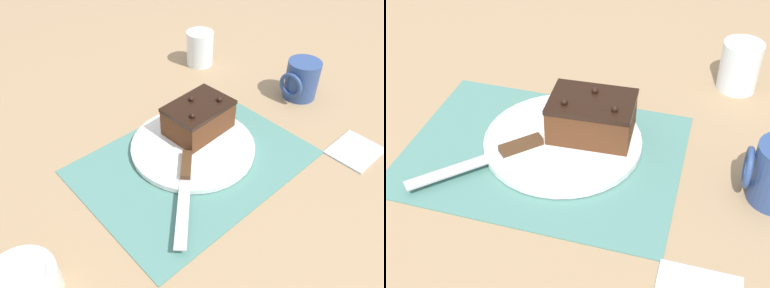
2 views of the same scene
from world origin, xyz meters
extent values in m
plane|color=#9E7F5B|center=(0.00, 0.00, 0.00)|extent=(3.00, 3.00, 0.00)
cube|color=slate|center=(0.00, 0.00, 0.00)|extent=(0.46, 0.34, 0.00)
cylinder|color=white|center=(-0.03, -0.03, 0.01)|extent=(0.27, 0.27, 0.01)
cube|color=#512D19|center=(-0.07, -0.06, 0.05)|extent=(0.14, 0.11, 0.06)
cube|color=black|center=(-0.07, -0.06, 0.08)|extent=(0.15, 0.11, 0.01)
sphere|color=black|center=(-0.11, -0.04, 0.09)|extent=(0.01, 0.01, 0.01)
sphere|color=black|center=(-0.07, -0.08, 0.09)|extent=(0.01, 0.01, 0.01)
sphere|color=black|center=(-0.03, -0.03, 0.09)|extent=(0.01, 0.01, 0.01)
cube|color=#472D19|center=(0.03, 0.01, 0.02)|extent=(0.07, 0.07, 0.01)
cube|color=#B7BABF|center=(0.11, 0.10, 0.02)|extent=(0.13, 0.13, 0.00)
cylinder|color=white|center=(-0.30, -0.30, 0.05)|extent=(0.08, 0.08, 0.10)
torus|color=navy|center=(-0.33, 0.00, 0.05)|extent=(0.01, 0.07, 0.07)
camera|label=1|loc=(0.39, 0.42, 0.55)|focal=35.00mm
camera|label=2|loc=(-0.25, 0.64, 0.58)|focal=50.00mm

